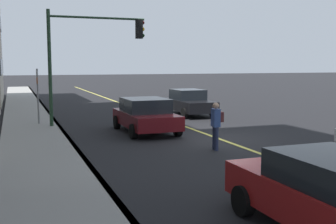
% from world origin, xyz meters
% --- Properties ---
extents(ground, '(200.00, 200.00, 0.00)m').
position_xyz_m(ground, '(0.00, 0.00, 0.00)').
color(ground, black).
extents(sidewalk_slab, '(80.00, 2.52, 0.15)m').
position_xyz_m(sidewalk_slab, '(0.00, 6.82, 0.07)').
color(sidewalk_slab, gray).
rests_on(sidewalk_slab, ground).
extents(curb_edge, '(80.00, 0.16, 0.15)m').
position_xyz_m(curb_edge, '(0.00, 5.65, 0.07)').
color(curb_edge, slate).
rests_on(curb_edge, ground).
extents(lane_stripe_center, '(80.00, 0.16, 0.01)m').
position_xyz_m(lane_stripe_center, '(0.00, 0.00, 0.01)').
color(lane_stripe_center, '#D8CC4C').
rests_on(lane_stripe_center, ground).
extents(car_black, '(4.24, 1.93, 1.48)m').
position_xyz_m(car_black, '(7.49, -1.92, 0.74)').
color(car_black, black).
rests_on(car_black, ground).
extents(car_red, '(4.20, 1.90, 1.45)m').
position_xyz_m(car_red, '(-9.12, 2.62, 0.75)').
color(car_red, red).
rests_on(car_red, ground).
extents(car_maroon, '(4.22, 2.10, 1.47)m').
position_xyz_m(car_maroon, '(2.54, 2.23, 0.76)').
color(car_maroon, '#591116').
rests_on(car_maroon, ground).
extents(pedestrian_with_backpack, '(0.41, 0.40, 1.64)m').
position_xyz_m(pedestrian_with_backpack, '(-1.89, 1.09, 0.95)').
color(pedestrian_with_backpack, '#262D4C').
rests_on(pedestrian_with_backpack, ground).
extents(traffic_light_mast, '(0.28, 4.52, 5.35)m').
position_xyz_m(traffic_light_mast, '(4.86, 4.18, 3.71)').
color(traffic_light_mast, '#1E3823').
rests_on(traffic_light_mast, ground).
extents(street_sign_post, '(0.60, 0.08, 2.73)m').
position_xyz_m(street_sign_post, '(5.86, 6.47, 1.61)').
color(street_sign_post, slate).
rests_on(street_sign_post, ground).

